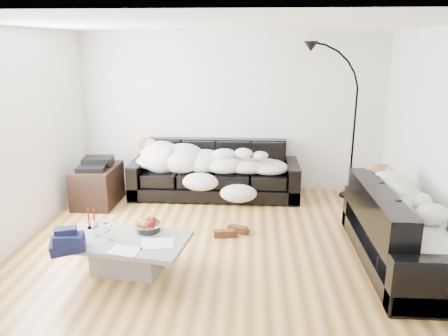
# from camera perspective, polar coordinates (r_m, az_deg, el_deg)

# --- Properties ---
(ground) EXTENTS (5.00, 5.00, 0.00)m
(ground) POSITION_cam_1_polar(r_m,az_deg,el_deg) (5.50, -0.20, -9.92)
(ground) COLOR olive
(ground) RESTS_ON ground
(wall_back) EXTENTS (5.00, 0.02, 2.60)m
(wall_back) POSITION_cam_1_polar(r_m,az_deg,el_deg) (7.28, 0.99, 7.25)
(wall_back) COLOR silver
(wall_back) RESTS_ON ground
(wall_left) EXTENTS (0.02, 4.50, 2.60)m
(wall_left) POSITION_cam_1_polar(r_m,az_deg,el_deg) (5.80, -25.73, 3.42)
(wall_left) COLOR silver
(wall_left) RESTS_ON ground
(wall_right) EXTENTS (0.02, 4.50, 2.60)m
(wall_right) POSITION_cam_1_polar(r_m,az_deg,el_deg) (5.50, 26.76, 2.69)
(wall_right) COLOR silver
(wall_right) RESTS_ON ground
(ceiling) EXTENTS (5.00, 5.00, 0.00)m
(ceiling) POSITION_cam_1_polar(r_m,az_deg,el_deg) (4.96, -0.23, 18.25)
(ceiling) COLOR white
(ceiling) RESTS_ON ground
(sofa_back) EXTENTS (2.68, 0.93, 0.88)m
(sofa_back) POSITION_cam_1_polar(r_m,az_deg,el_deg) (7.04, -1.23, -0.25)
(sofa_back) COLOR black
(sofa_back) RESTS_ON ground
(sofa_right) EXTENTS (0.92, 2.15, 0.87)m
(sofa_right) POSITION_cam_1_polar(r_m,az_deg,el_deg) (5.27, 22.60, -7.25)
(sofa_right) COLOR black
(sofa_right) RESTS_ON ground
(sleeper_back) EXTENTS (2.27, 0.78, 0.45)m
(sleeper_back) POSITION_cam_1_polar(r_m,az_deg,el_deg) (6.93, -1.27, 1.29)
(sleeper_back) COLOR white
(sleeper_back) RESTS_ON sofa_back
(sleeper_right) EXTENTS (0.78, 1.84, 0.45)m
(sleeper_right) POSITION_cam_1_polar(r_m,az_deg,el_deg) (5.20, 22.85, -5.11)
(sleeper_right) COLOR white
(sleeper_right) RESTS_ON sofa_right
(teal_cushion) EXTENTS (0.42, 0.38, 0.20)m
(teal_cushion) POSITION_cam_1_polar(r_m,az_deg,el_deg) (5.75, 20.28, -2.07)
(teal_cushion) COLOR #0F5A6C
(teal_cushion) RESTS_ON sofa_right
(coffee_table) EXTENTS (1.40, 0.95, 0.38)m
(coffee_table) POSITION_cam_1_polar(r_m,az_deg,el_deg) (4.95, -12.48, -11.01)
(coffee_table) COLOR #939699
(coffee_table) RESTS_ON ground
(fruit_bowl) EXTENTS (0.28, 0.28, 0.17)m
(fruit_bowl) POSITION_cam_1_polar(r_m,az_deg,el_deg) (4.98, -9.89, -7.23)
(fruit_bowl) COLOR white
(fruit_bowl) RESTS_ON coffee_table
(wine_glass_a) EXTENTS (0.07, 0.07, 0.16)m
(wine_glass_a) POSITION_cam_1_polar(r_m,az_deg,el_deg) (5.05, -15.15, -7.25)
(wine_glass_a) COLOR white
(wine_glass_a) RESTS_ON coffee_table
(wine_glass_b) EXTENTS (0.09, 0.09, 0.18)m
(wine_glass_b) POSITION_cam_1_polar(r_m,az_deg,el_deg) (4.98, -16.26, -7.61)
(wine_glass_b) COLOR white
(wine_glass_b) RESTS_ON coffee_table
(wine_glass_c) EXTENTS (0.08, 0.08, 0.18)m
(wine_glass_c) POSITION_cam_1_polar(r_m,az_deg,el_deg) (4.84, -14.59, -8.17)
(wine_glass_c) COLOR white
(wine_glass_c) RESTS_ON coffee_table
(candle_left) EXTENTS (0.05, 0.05, 0.24)m
(candle_left) POSITION_cam_1_polar(r_m,az_deg,el_deg) (5.19, -17.26, -6.32)
(candle_left) COLOR maroon
(candle_left) RESTS_ON coffee_table
(candle_right) EXTENTS (0.05, 0.05, 0.23)m
(candle_right) POSITION_cam_1_polar(r_m,az_deg,el_deg) (5.18, -16.59, -6.39)
(candle_right) COLOR maroon
(candle_right) RESTS_ON coffee_table
(newspaper_a) EXTENTS (0.38, 0.32, 0.01)m
(newspaper_a) POSITION_cam_1_polar(r_m,az_deg,el_deg) (4.70, -8.70, -9.68)
(newspaper_a) COLOR silver
(newspaper_a) RESTS_ON coffee_table
(newspaper_b) EXTENTS (0.35, 0.28, 0.01)m
(newspaper_b) POSITION_cam_1_polar(r_m,az_deg,el_deg) (4.61, -12.83, -10.44)
(newspaper_b) COLOR silver
(newspaper_b) RESTS_ON coffee_table
(navy_jacket) EXTENTS (0.36, 0.30, 0.18)m
(navy_jacket) POSITION_cam_1_polar(r_m,az_deg,el_deg) (4.74, -19.58, -8.08)
(navy_jacket) COLOR black
(navy_jacket) RESTS_ON coffee_table
(shoes) EXTENTS (0.46, 0.34, 0.10)m
(shoes) POSITION_cam_1_polar(r_m,az_deg,el_deg) (5.73, 0.86, -8.25)
(shoes) COLOR #472311
(shoes) RESTS_ON ground
(av_cabinet) EXTENTS (0.60, 0.87, 0.59)m
(av_cabinet) POSITION_cam_1_polar(r_m,az_deg,el_deg) (7.01, -16.16, -2.19)
(av_cabinet) COLOR black
(av_cabinet) RESTS_ON ground
(stereo) EXTENTS (0.48, 0.39, 0.13)m
(stereo) POSITION_cam_1_polar(r_m,az_deg,el_deg) (6.91, -16.39, 0.64)
(stereo) COLOR black
(stereo) RESTS_ON av_cabinet
(floor_lamp) EXTENTS (0.82, 0.42, 2.15)m
(floor_lamp) POSITION_cam_1_polar(r_m,az_deg,el_deg) (7.16, 16.60, 4.60)
(floor_lamp) COLOR black
(floor_lamp) RESTS_ON ground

